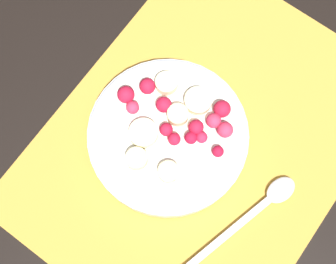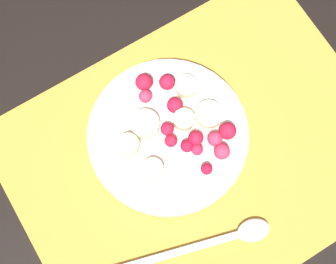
# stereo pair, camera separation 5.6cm
# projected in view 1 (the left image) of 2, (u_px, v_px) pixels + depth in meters

# --- Properties ---
(ground_plane) EXTENTS (3.00, 3.00, 0.00)m
(ground_plane) POSITION_uv_depth(u_px,v_px,m) (202.00, 142.00, 0.61)
(ground_plane) COLOR black
(placemat) EXTENTS (0.47, 0.36, 0.01)m
(placemat) POSITION_uv_depth(u_px,v_px,m) (202.00, 142.00, 0.60)
(placemat) COLOR gold
(placemat) RESTS_ON ground_plane
(fruit_bowl) EXTENTS (0.20, 0.20, 0.05)m
(fruit_bowl) POSITION_uv_depth(u_px,v_px,m) (168.00, 135.00, 0.58)
(fruit_bowl) COLOR silver
(fruit_bowl) RESTS_ON placemat
(spoon) EXTENTS (0.21, 0.08, 0.01)m
(spoon) POSITION_uv_depth(u_px,v_px,m) (253.00, 213.00, 0.58)
(spoon) COLOR silver
(spoon) RESTS_ON placemat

